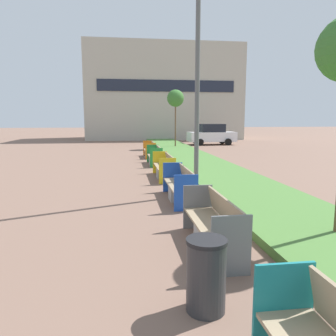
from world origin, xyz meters
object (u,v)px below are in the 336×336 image
at_px(bench_blue_frame, 180,187).
at_px(litter_bin, 206,275).
at_px(bench_yellow_frame, 164,168).
at_px(bench_green_frame, 155,157).
at_px(bench_orange_frame, 150,151).
at_px(sapling_tree_far, 175,99).
at_px(parked_car_distant, 212,135).
at_px(street_lamp_post, 198,50).
at_px(bench_grey_frame, 213,228).

height_order(bench_blue_frame, litter_bin, bench_blue_frame).
distance_m(bench_yellow_frame, litter_bin, 9.09).
bearing_deg(bench_green_frame, bench_orange_frame, 90.01).
bearing_deg(sapling_tree_far, bench_blue_frame, -98.54).
relative_size(bench_blue_frame, parked_car_distant, 0.55).
relative_size(bench_yellow_frame, street_lamp_post, 0.32).
bearing_deg(bench_grey_frame, litter_bin, -108.07).
bearing_deg(bench_orange_frame, bench_green_frame, -89.99).
height_order(bench_blue_frame, sapling_tree_far, sapling_tree_far).
distance_m(bench_grey_frame, bench_green_frame, 11.01).
relative_size(bench_grey_frame, litter_bin, 2.47).
bearing_deg(parked_car_distant, bench_blue_frame, -111.08).
bearing_deg(bench_grey_frame, parked_car_distant, 74.83).
bearing_deg(parked_car_distant, bench_orange_frame, -128.64).
distance_m(bench_green_frame, street_lamp_post, 7.92).
bearing_deg(street_lamp_post, sapling_tree_far, 83.31).
xyz_separation_m(litter_bin, parked_car_distant, (6.90, 25.05, 0.45)).
bearing_deg(litter_bin, bench_yellow_frame, 86.06).
bearing_deg(bench_blue_frame, bench_green_frame, 90.02).
bearing_deg(bench_blue_frame, bench_orange_frame, 90.02).
distance_m(bench_blue_frame, street_lamp_post, 4.01).
distance_m(bench_grey_frame, bench_orange_frame, 14.29).
relative_size(bench_blue_frame, litter_bin, 2.57).
xyz_separation_m(bench_green_frame, bench_orange_frame, (-0.00, 3.28, -0.00)).
distance_m(bench_blue_frame, litter_bin, 5.50).
distance_m(bench_grey_frame, bench_blue_frame, 3.56).
height_order(bench_yellow_frame, bench_green_frame, same).
height_order(bench_yellow_frame, bench_orange_frame, same).
bearing_deg(bench_green_frame, street_lamp_post, -84.89).
bearing_deg(litter_bin, bench_grey_frame, 71.93).
relative_size(bench_green_frame, street_lamp_post, 0.27).
bearing_deg(bench_orange_frame, sapling_tree_far, 66.37).
height_order(bench_grey_frame, sapling_tree_far, sapling_tree_far).
relative_size(bench_green_frame, bench_orange_frame, 1.03).
height_order(bench_orange_frame, parked_car_distant, parked_car_distant).
relative_size(bench_grey_frame, bench_yellow_frame, 0.91).
distance_m(litter_bin, sapling_tree_far, 22.29).
xyz_separation_m(bench_grey_frame, bench_blue_frame, (0.00, 3.56, 0.00)).
height_order(bench_blue_frame, street_lamp_post, street_lamp_post).
distance_m(street_lamp_post, sapling_tree_far, 15.86).
xyz_separation_m(bench_yellow_frame, street_lamp_post, (0.61, -2.99, 3.92)).
distance_m(bench_blue_frame, parked_car_distant, 20.57).
xyz_separation_m(bench_grey_frame, bench_yellow_frame, (0.00, 7.16, 0.01)).
relative_size(bench_blue_frame, bench_orange_frame, 1.16).
bearing_deg(bench_orange_frame, bench_blue_frame, -89.98).
height_order(bench_blue_frame, parked_car_distant, parked_car_distant).
bearing_deg(bench_yellow_frame, bench_green_frame, 90.07).
bearing_deg(bench_yellow_frame, litter_bin, -93.94).
relative_size(bench_green_frame, litter_bin, 2.28).
xyz_separation_m(bench_yellow_frame, bench_orange_frame, (-0.01, 7.13, -0.01)).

